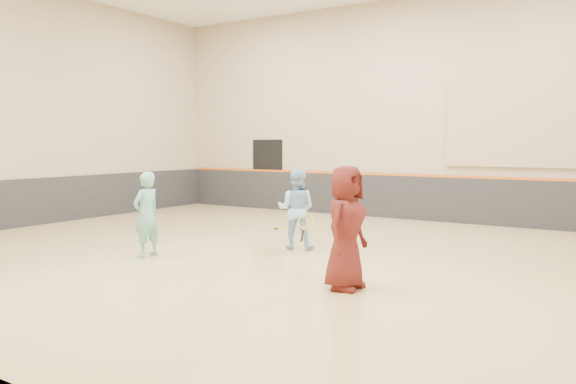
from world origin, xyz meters
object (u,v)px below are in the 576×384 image
Objects in this scene: instructor at (296,209)px; spare_racket at (279,226)px; girl at (146,214)px; young_man at (346,228)px.

instructor reaches higher than spare_racket.
girl reaches higher than spare_racket.
girl is 2.88m from instructor.
girl is 0.99× the size of instructor.
young_man is at bearing 116.40° from instructor.
girl is at bearing 89.08° from young_man.
instructor is (1.91, 2.15, 0.01)m from girl.
young_man reaches higher than instructor.
young_man is at bearing 88.60° from girl.
girl is at bearing -91.80° from spare_racket.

